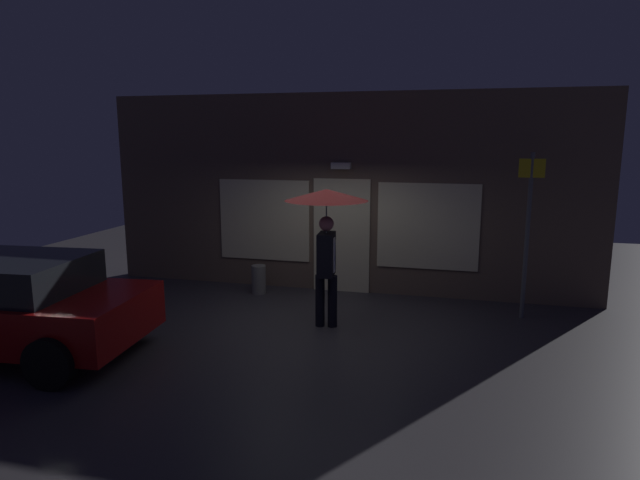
{
  "coord_description": "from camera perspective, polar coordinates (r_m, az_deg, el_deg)",
  "views": [
    {
      "loc": [
        2.19,
        -7.98,
        2.97
      ],
      "look_at": [
        0.1,
        0.12,
        1.4
      ],
      "focal_mm": 30.72,
      "sensor_mm": 36.0,
      "label": 1
    }
  ],
  "objects": [
    {
      "name": "ground_plane",
      "position": [
        8.79,
        -0.85,
        -9.1
      ],
      "size": [
        18.0,
        18.0,
        0.0
      ],
      "primitive_type": "plane",
      "color": "#38353A"
    },
    {
      "name": "parked_car",
      "position": [
        8.76,
        -30.01,
        -5.79
      ],
      "size": [
        3.99,
        2.27,
        1.36
      ],
      "rotation": [
        0.0,
        0.0,
        0.08
      ],
      "color": "maroon",
      "rests_on": "ground"
    },
    {
      "name": "building_facade",
      "position": [
        10.61,
        2.48,
        4.75
      ],
      "size": [
        9.54,
        0.48,
        3.8
      ],
      "color": "brown",
      "rests_on": "ground"
    },
    {
      "name": "person_with_umbrella",
      "position": [
        8.43,
        0.68,
        2.49
      ],
      "size": [
        1.29,
        1.29,
        2.2
      ],
      "rotation": [
        0.0,
        0.0,
        -1.48
      ],
      "color": "black",
      "rests_on": "ground"
    },
    {
      "name": "street_sign_post",
      "position": [
        9.5,
        20.82,
        1.28
      ],
      "size": [
        0.4,
        0.07,
        2.74
      ],
      "color": "#595B60",
      "rests_on": "ground"
    },
    {
      "name": "sidewalk_bollard",
      "position": [
        10.62,
        -6.4,
        -4.11
      ],
      "size": [
        0.27,
        0.27,
        0.55
      ],
      "primitive_type": "cylinder",
      "color": "slate",
      "rests_on": "ground"
    }
  ]
}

